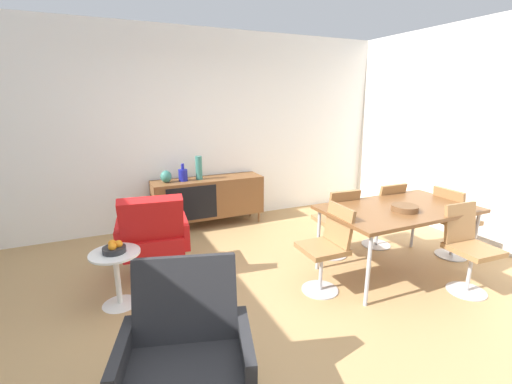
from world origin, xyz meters
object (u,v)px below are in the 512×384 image
Objects in this scene: dining_table at (398,211)px; dining_chair_back_right at (383,212)px; sideboard at (208,197)px; vase_sculptural_dark at (183,175)px; dining_chair_near_window at (327,245)px; armchair_black_shell at (186,350)px; dining_chair_back_left at (337,220)px; lounge_chair_red at (153,236)px; vase_cobalt at (199,168)px; fruit_bowl at (114,248)px; dining_chair_front_right at (468,245)px; wooden_bowl_on_table at (405,208)px; dining_chair_far_end at (453,220)px; side_table_round at (117,272)px; vase_ceramic_small at (166,177)px.

dining_table is 0.70m from dining_chair_back_right.
vase_sculptural_dark is (-0.35, 0.00, 0.37)m from sideboard.
vase_sculptural_dark is 0.29× the size of dining_chair_near_window.
dining_chair_near_window is at bearing 28.51° from armchair_black_shell.
lounge_chair_red is at bearing 168.86° from dining_chair_back_left.
vase_cobalt reaches higher than dining_chair_near_window.
vase_cobalt reaches higher than fruit_bowl.
dining_chair_front_right is at bearing 6.10° from armchair_black_shell.
wooden_bowl_on_table is 0.30× the size of dining_chair_far_end.
sideboard is 1.87× the size of dining_chair_back_right.
dining_chair_back_left is 0.90× the size of armchair_black_shell.
dining_chair_near_window is at bearing -16.84° from fruit_bowl.
dining_chair_back_left is at bearing -0.20° from side_table_round.
dining_chair_back_left is 1.00× the size of dining_chair_far_end.
dining_table is (1.41, -2.22, 0.26)m from sideboard.
dining_chair_near_window is 0.90× the size of armchair_black_shell.
dining_chair_far_end is (0.94, 0.12, -0.30)m from wooden_bowl_on_table.
dining_chair_far_end is at bearing -24.20° from dining_chair_back_left.
dining_chair_front_right is (1.76, -2.78, 0.03)m from sideboard.
vase_sculptural_dark is 0.26× the size of lounge_chair_red.
dining_chair_front_right is at bearing -57.66° from dining_table.
dining_chair_back_left is (1.65, -1.67, -0.33)m from vase_ceramic_small.
dining_chair_far_end is at bearing 7.23° from wooden_bowl_on_table.
dining_chair_back_left is at bearing -54.73° from vase_cobalt.
vase_ceramic_small is at bearing 81.32° from armchair_black_shell.
dining_table is at bearing -48.04° from vase_ceramic_small.
vase_cobalt is at bearing 53.22° from fruit_bowl.
lounge_chair_red reaches higher than dining_chair_back_left.
dining_table is 0.70m from dining_chair_front_right.
armchair_black_shell is at bearing -160.79° from dining_table.
dining_chair_front_right is 1.00× the size of dining_chair_far_end.
dining_table is 2.83m from fruit_bowl.
sideboard is 9.49× the size of vase_ceramic_small.
dining_chair_near_window is (-0.53, -0.56, 0.00)m from dining_chair_back_left.
armchair_black_shell reaches higher than dining_chair_near_window.
lounge_chair_red is at bearing 151.02° from dining_chair_front_right.
dining_chair_back_right is 0.90× the size of lounge_chair_red.
vase_ceramic_small reaches higher than dining_chair_front_right.
wooden_bowl_on_table is at bearing -14.14° from side_table_round.
dining_chair_back_left is at bearing -45.34° from vase_ceramic_small.
armchair_black_shell is at bearing -146.14° from dining_chair_back_left.
fruit_bowl is at bearing 101.82° from armchair_black_shell.
sideboard is 1.60m from lounge_chair_red.
sideboard is 2.73m from wooden_bowl_on_table.
vase_ceramic_small is 1.37m from lounge_chair_red.
wooden_bowl_on_table is 0.30× the size of dining_chair_back_left.
vase_sculptural_dark is at bearing -180.00° from vase_cobalt.
vase_ceramic_small is 0.84× the size of fruit_bowl.
fruit_bowl is (-1.24, -1.66, -0.33)m from vase_cobalt.
armchair_black_shell reaches higher than dining_chair_back_left.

